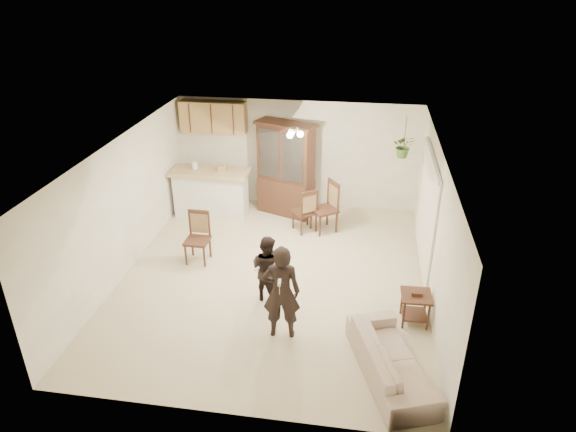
# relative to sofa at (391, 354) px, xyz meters

# --- Properties ---
(floor) EXTENTS (6.50, 6.50, 0.00)m
(floor) POSITION_rel_sofa_xyz_m (-2.07, 2.21, -0.37)
(floor) COLOR beige
(floor) RESTS_ON ground
(ceiling) EXTENTS (5.50, 6.50, 0.02)m
(ceiling) POSITION_rel_sofa_xyz_m (-2.07, 2.21, 2.13)
(ceiling) COLOR silver
(ceiling) RESTS_ON wall_back
(wall_back) EXTENTS (5.50, 0.02, 2.50)m
(wall_back) POSITION_rel_sofa_xyz_m (-2.07, 5.46, 0.88)
(wall_back) COLOR white
(wall_back) RESTS_ON ground
(wall_front) EXTENTS (5.50, 0.02, 2.50)m
(wall_front) POSITION_rel_sofa_xyz_m (-2.07, -1.04, 0.88)
(wall_front) COLOR white
(wall_front) RESTS_ON ground
(wall_left) EXTENTS (0.02, 6.50, 2.50)m
(wall_left) POSITION_rel_sofa_xyz_m (-4.82, 2.21, 0.88)
(wall_left) COLOR white
(wall_left) RESTS_ON ground
(wall_right) EXTENTS (0.02, 6.50, 2.50)m
(wall_right) POSITION_rel_sofa_xyz_m (0.68, 2.21, 0.88)
(wall_right) COLOR white
(wall_right) RESTS_ON ground
(breakfast_bar) EXTENTS (1.60, 0.55, 1.00)m
(breakfast_bar) POSITION_rel_sofa_xyz_m (-3.92, 4.56, 0.13)
(breakfast_bar) COLOR white
(breakfast_bar) RESTS_ON floor
(bar_top) EXTENTS (1.75, 0.70, 0.08)m
(bar_top) POSITION_rel_sofa_xyz_m (-3.92, 4.56, 0.68)
(bar_top) COLOR tan
(bar_top) RESTS_ON breakfast_bar
(upper_cabinets) EXTENTS (1.50, 0.34, 0.70)m
(upper_cabinets) POSITION_rel_sofa_xyz_m (-3.97, 5.28, 1.73)
(upper_cabinets) COLOR olive
(upper_cabinets) RESTS_ON wall_back
(vertical_blinds) EXTENTS (0.06, 2.30, 2.10)m
(vertical_blinds) POSITION_rel_sofa_xyz_m (0.64, 3.11, 0.73)
(vertical_blinds) COLOR white
(vertical_blinds) RESTS_ON wall_right
(ceiling_fixture) EXTENTS (0.36, 0.36, 0.20)m
(ceiling_fixture) POSITION_rel_sofa_xyz_m (-1.87, 3.41, 2.03)
(ceiling_fixture) COLOR #FFE7BF
(ceiling_fixture) RESTS_ON ceiling
(hanging_plant) EXTENTS (0.43, 0.37, 0.48)m
(hanging_plant) POSITION_rel_sofa_xyz_m (0.23, 4.61, 1.48)
(hanging_plant) COLOR #365B24
(hanging_plant) RESTS_ON ceiling
(plant_cord) EXTENTS (0.01, 0.01, 0.65)m
(plant_cord) POSITION_rel_sofa_xyz_m (0.23, 4.61, 1.81)
(plant_cord) COLOR black
(plant_cord) RESTS_ON ceiling
(sofa) EXTENTS (1.31, 2.01, 0.73)m
(sofa) POSITION_rel_sofa_xyz_m (0.00, 0.00, 0.00)
(sofa) COLOR beige
(sofa) RESTS_ON floor
(adult) EXTENTS (0.70, 0.49, 1.80)m
(adult) POSITION_rel_sofa_xyz_m (-1.65, 0.64, 0.53)
(adult) COLOR black
(adult) RESTS_ON floor
(child) EXTENTS (0.81, 0.74, 1.35)m
(child) POSITION_rel_sofa_xyz_m (-2.05, 1.54, 0.31)
(child) COLOR black
(child) RESTS_ON floor
(china_hutch) EXTENTS (1.45, 0.96, 2.14)m
(china_hutch) POSITION_rel_sofa_xyz_m (-2.26, 4.95, 0.69)
(china_hutch) COLOR #371D14
(china_hutch) RESTS_ON floor
(side_table) EXTENTS (0.49, 0.49, 0.58)m
(side_table) POSITION_rel_sofa_xyz_m (0.41, 1.27, -0.10)
(side_table) COLOR #371D14
(side_table) RESTS_ON floor
(chair_bar) EXTENTS (0.45, 0.45, 1.00)m
(chair_bar) POSITION_rel_sofa_xyz_m (-3.60, 2.56, -0.08)
(chair_bar) COLOR #371D14
(chair_bar) RESTS_ON floor
(chair_hutch_left) EXTENTS (0.68, 0.68, 1.11)m
(chair_hutch_left) POSITION_rel_sofa_xyz_m (-1.32, 4.19, -0.05)
(chair_hutch_left) COLOR #371D14
(chair_hutch_left) RESTS_ON floor
(chair_hutch_right) EXTENTS (0.61, 0.61, 0.99)m
(chair_hutch_right) POSITION_rel_sofa_xyz_m (-1.73, 4.14, -0.09)
(chair_hutch_right) COLOR #371D14
(chair_hutch_right) RESTS_ON floor
(controller_adult) EXTENTS (0.06, 0.14, 0.04)m
(controller_adult) POSITION_rel_sofa_xyz_m (-1.61, 0.27, 0.84)
(controller_adult) COLOR silver
(controller_adult) RESTS_ON adult
(controller_child) EXTENTS (0.07, 0.11, 0.03)m
(controller_child) POSITION_rel_sofa_xyz_m (-2.17, 1.29, 0.37)
(controller_child) COLOR silver
(controller_child) RESTS_ON child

